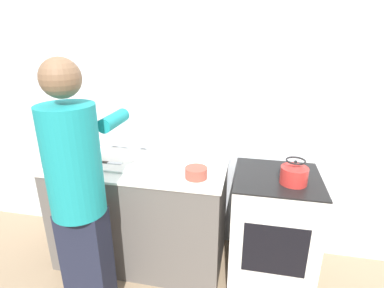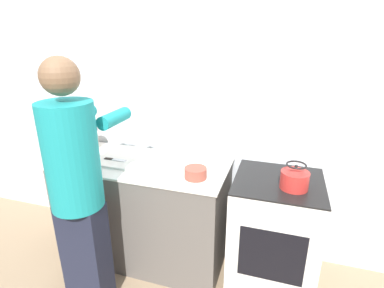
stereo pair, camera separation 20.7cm
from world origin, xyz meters
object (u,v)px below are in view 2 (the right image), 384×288
cutting_board (115,163)px  kettle (295,178)px  knife (115,160)px  canister_jar (90,139)px  person (77,185)px  oven (273,234)px  bowl_prep (196,173)px

cutting_board → kettle: (1.40, -0.02, 0.08)m
cutting_board → knife: bearing=123.1°
cutting_board → canister_jar: bearing=149.2°
kettle → cutting_board: bearing=179.0°
person → cutting_board: person is taller
person → knife: (-0.06, 0.55, -0.05)m
oven → person: 1.48m
oven → cutting_board: (-1.30, -0.06, 0.46)m
kettle → canister_jar: (-1.79, 0.26, 0.01)m
oven → person: size_ratio=0.51×
person → canister_jar: (-0.43, 0.75, 0.02)m
person → kettle: bearing=20.0°
knife → canister_jar: size_ratio=1.05×
cutting_board → kettle: size_ratio=2.10×
person → canister_jar: bearing=119.9°
kettle → canister_jar: 1.81m
person → canister_jar: size_ratio=9.62×
bowl_prep → cutting_board: bearing=175.8°
kettle → bowl_prep: kettle is taller
canister_jar → oven: bearing=-5.8°
cutting_board → knife: size_ratio=2.02×
oven → cutting_board: size_ratio=2.32×
oven → bowl_prep: bearing=-169.1°
oven → cutting_board: 1.38m
cutting_board → oven: bearing=2.8°
cutting_board → bowl_prep: size_ratio=2.41×
bowl_prep → canister_jar: (-1.10, 0.29, 0.05)m
knife → oven: bearing=1.9°
oven → knife: bearing=-178.6°
kettle → bowl_prep: bearing=-177.6°
oven → kettle: kettle is taller
kettle → knife: bearing=177.8°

